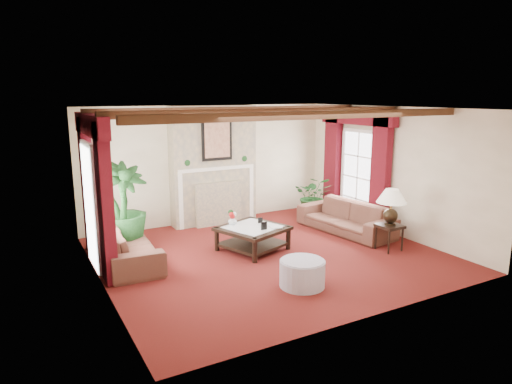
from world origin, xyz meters
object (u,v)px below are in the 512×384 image
sofa_left (128,238)px  sofa_right (346,212)px  side_table (389,237)px  coffee_table (253,238)px  potted_palm (123,225)px  ottoman (302,273)px

sofa_left → sofa_right: sofa_right is taller
side_table → coffee_table: bearing=151.1°
sofa_right → sofa_left: bearing=-103.5°
potted_palm → coffee_table: potted_palm is taller
potted_palm → coffee_table: bearing=-30.3°
sofa_left → sofa_right: (4.58, -0.49, 0.00)m
potted_palm → side_table: 5.12m
sofa_left → ottoman: sofa_left is taller
sofa_left → coffee_table: sofa_left is taller
sofa_left → potted_palm: (0.09, 0.70, 0.04)m
ottoman → coffee_table: bearing=86.1°
sofa_right → coffee_table: size_ratio=2.05×
coffee_table → side_table: bearing=-48.7°
side_table → ottoman: side_table is taller
sofa_left → coffee_table: 2.32m
side_table → sofa_right: bearing=88.3°
coffee_table → ottoman: (-0.13, -1.87, -0.02)m
sofa_right → ottoman: bearing=-59.2°
coffee_table → side_table: size_ratio=2.20×
coffee_table → side_table: 2.62m
sofa_left → potted_palm: potted_palm is taller
side_table → sofa_left: bearing=158.1°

